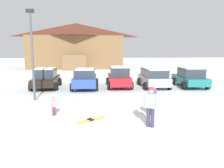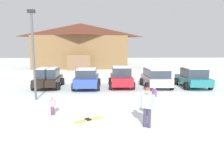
# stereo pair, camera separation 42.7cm
# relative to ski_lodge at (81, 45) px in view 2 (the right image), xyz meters

# --- Properties ---
(ground) EXTENTS (160.00, 160.00, 0.00)m
(ground) POSITION_rel_ski_lodge_xyz_m (4.99, -32.94, -3.95)
(ground) COLOR white
(ski_lodge) EXTENTS (16.38, 10.99, 7.79)m
(ski_lodge) POSITION_rel_ski_lodge_xyz_m (0.00, 0.00, 0.00)
(ski_lodge) COLOR brown
(ski_lodge) RESTS_ON ground
(parked_black_sedan) EXTENTS (2.28, 4.25, 1.69)m
(parked_black_sedan) POSITION_rel_ski_lodge_xyz_m (-1.00, -21.38, -3.10)
(parked_black_sedan) COLOR black
(parked_black_sedan) RESTS_ON ground
(parked_blue_hatchback) EXTENTS (2.24, 4.38, 1.65)m
(parked_blue_hatchback) POSITION_rel_ski_lodge_xyz_m (2.26, -21.80, -3.11)
(parked_blue_hatchback) COLOR #304BA1
(parked_blue_hatchback) RESTS_ON ground
(parked_red_sedan) EXTENTS (2.16, 4.39, 1.77)m
(parked_red_sedan) POSITION_rel_ski_lodge_xyz_m (5.12, -21.40, -3.07)
(parked_red_sedan) COLOR red
(parked_red_sedan) RESTS_ON ground
(parked_silver_wagon) EXTENTS (2.25, 4.23, 1.62)m
(parked_silver_wagon) POSITION_rel_ski_lodge_xyz_m (8.04, -21.78, -3.07)
(parked_silver_wagon) COLOR silver
(parked_silver_wagon) RESTS_ON ground
(parked_teal_hatchback) EXTENTS (2.37, 4.31, 1.68)m
(parked_teal_hatchback) POSITION_rel_ski_lodge_xyz_m (11.20, -21.90, -3.10)
(parked_teal_hatchback) COLOR #207579
(parked_teal_hatchback) RESTS_ON ground
(skier_adult_in_blue_parka) EXTENTS (0.53, 0.42, 1.67)m
(skier_adult_in_blue_parka) POSITION_rel_ski_lodge_xyz_m (5.25, -31.28, -3.00)
(skier_adult_in_blue_parka) COLOR #393451
(skier_adult_in_blue_parka) RESTS_ON ground
(skier_child_in_pink_snowsuit) EXTENTS (0.32, 0.19, 0.89)m
(skier_child_in_pink_snowsuit) POSITION_rel_ski_lodge_xyz_m (0.99, -29.32, -3.44)
(skier_child_in_pink_snowsuit) COLOR #6D315F
(skier_child_in_pink_snowsuit) RESTS_ON ground
(skier_child_in_purple_jacket) EXTENTS (0.24, 0.42, 1.16)m
(skier_child_in_purple_jacket) POSITION_rel_ski_lodge_xyz_m (6.38, -27.94, -3.29)
(skier_child_in_purple_jacket) COLOR #E5ADC0
(skier_child_in_purple_jacket) RESTS_ON ground
(skier_child_in_red_jacket) EXTENTS (0.38, 0.21, 1.05)m
(skier_child_in_red_jacket) POSITION_rel_ski_lodge_xyz_m (5.66, -29.65, -3.35)
(skier_child_in_red_jacket) COLOR #3A3851
(skier_child_in_red_jacket) RESTS_ON ground
(pair_of_skis) EXTENTS (1.38, 1.06, 0.08)m
(pair_of_skis) POSITION_rel_ski_lodge_xyz_m (2.80, -30.22, -3.92)
(pair_of_skis) COLOR gold
(pair_of_skis) RESTS_ON ground
(lamp_post) EXTENTS (0.44, 0.24, 5.58)m
(lamp_post) POSITION_rel_ski_lodge_xyz_m (-0.81, -25.86, -0.81)
(lamp_post) COLOR #515459
(lamp_post) RESTS_ON ground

